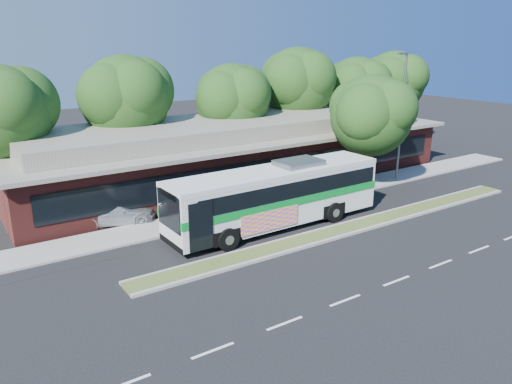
# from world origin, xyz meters

# --- Properties ---
(ground) EXTENTS (120.00, 120.00, 0.00)m
(ground) POSITION_xyz_m (0.00, 0.00, 0.00)
(ground) COLOR black
(ground) RESTS_ON ground
(median_strip) EXTENTS (26.00, 1.10, 0.15)m
(median_strip) POSITION_xyz_m (0.00, 0.60, 0.07)
(median_strip) COLOR #3D4E21
(median_strip) RESTS_ON ground
(sidewalk) EXTENTS (44.00, 2.60, 0.12)m
(sidewalk) POSITION_xyz_m (0.00, 6.40, 0.06)
(sidewalk) COLOR gray
(sidewalk) RESTS_ON ground
(plaza_building) EXTENTS (33.20, 11.20, 4.45)m
(plaza_building) POSITION_xyz_m (0.00, 12.99, 2.13)
(plaza_building) COLOR #561E1B
(plaza_building) RESTS_ON ground
(lamp_post) EXTENTS (0.93, 0.18, 9.07)m
(lamp_post) POSITION_xyz_m (9.56, 6.00, 4.90)
(lamp_post) COLOR slate
(lamp_post) RESTS_ON ground
(tree_bg_a) EXTENTS (6.47, 5.80, 8.63)m
(tree_bg_a) POSITION_xyz_m (-14.58, 15.14, 5.87)
(tree_bg_a) COLOR black
(tree_bg_a) RESTS_ON ground
(tree_bg_b) EXTENTS (6.69, 6.00, 9.00)m
(tree_bg_b) POSITION_xyz_m (-6.57, 16.14, 6.14)
(tree_bg_b) COLOR black
(tree_bg_b) RESTS_ON ground
(tree_bg_c) EXTENTS (6.24, 5.60, 8.26)m
(tree_bg_c) POSITION_xyz_m (1.40, 15.13, 5.59)
(tree_bg_c) COLOR black
(tree_bg_c) RESTS_ON ground
(tree_bg_d) EXTENTS (6.91, 6.20, 9.37)m
(tree_bg_d) POSITION_xyz_m (8.45, 16.15, 6.42)
(tree_bg_d) COLOR black
(tree_bg_d) RESTS_ON ground
(tree_bg_e) EXTENTS (6.47, 5.80, 8.50)m
(tree_bg_e) POSITION_xyz_m (14.42, 15.14, 5.74)
(tree_bg_e) COLOR black
(tree_bg_e) RESTS_ON ground
(tree_bg_f) EXTENTS (6.69, 6.00, 8.92)m
(tree_bg_f) POSITION_xyz_m (20.43, 16.14, 6.06)
(tree_bg_f) COLOR black
(tree_bg_f) RESTS_ON ground
(transit_bus) EXTENTS (12.73, 3.11, 3.56)m
(transit_bus) POSITION_xyz_m (-3.41, 3.22, 1.98)
(transit_bus) COLOR silver
(transit_bus) RESTS_ON ground
(sedan) EXTENTS (4.92, 2.96, 1.33)m
(sedan) POSITION_xyz_m (-10.78, 8.60, 0.67)
(sedan) COLOR silver
(sedan) RESTS_ON ground
(sidewalk_tree) EXTENTS (6.06, 5.43, 7.80)m
(sidewalk_tree) POSITION_xyz_m (6.39, 5.65, 5.21)
(sidewalk_tree) COLOR black
(sidewalk_tree) RESTS_ON ground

